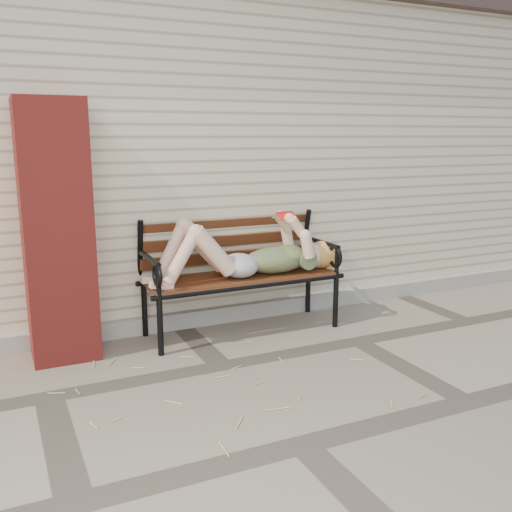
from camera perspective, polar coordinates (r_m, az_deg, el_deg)
ground at (r=5.00m, az=10.13°, el=-8.39°), size 80.00×80.00×0.00m
house_wall at (r=7.34m, az=-3.16°, el=10.23°), size 8.00×4.00×3.00m
house_roof at (r=7.48m, az=-3.32°, el=22.97°), size 8.30×4.30×0.30m
foundation_strip at (r=5.75m, az=4.60°, el=-4.72°), size 8.00×0.10×0.15m
brick_pillar at (r=4.64m, az=-19.29°, el=2.31°), size 0.50×0.50×2.00m
garden_bench at (r=5.09m, az=-1.93°, el=0.09°), size 1.86×0.74×1.21m
reading_woman at (r=4.96m, az=-1.10°, el=0.25°), size 1.76×0.40×0.55m
straw_scatter at (r=4.32m, az=0.33°, el=-11.46°), size 2.83×1.52×0.01m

